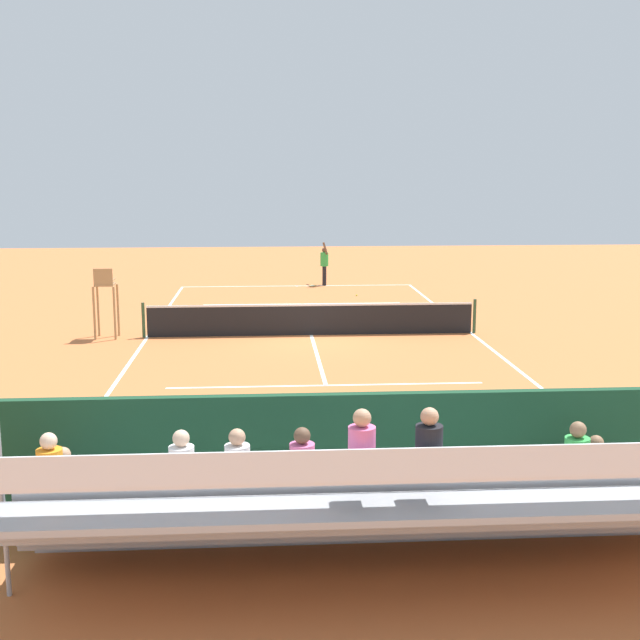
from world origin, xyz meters
The scene contains 11 objects.
ground_plane centered at (0.00, 0.00, 0.00)m, with size 60.00×60.00×0.00m, color #C66B38.
court_line_markings centered at (0.00, -0.04, 0.00)m, with size 10.10×22.20×0.01m.
tennis_net centered at (0.00, 0.00, 0.50)m, with size 10.30×0.10×1.07m.
backdrop_wall centered at (0.00, 14.00, 1.00)m, with size 18.00×0.16×2.00m, color #194228.
bleacher_stand centered at (0.13, 15.36, 0.96)m, with size 9.06×2.40×2.48m.
umpire_chair centered at (6.20, 0.05, 1.31)m, with size 0.67×0.67×2.14m.
courtside_bench centered at (-2.35, 13.27, 0.56)m, with size 1.80×0.40×0.93m.
equipment_bag centered at (-0.63, 13.40, 0.18)m, with size 0.90×0.36×0.36m, color #334C8C.
tennis_player centered at (-1.22, -11.15, 1.02)m, with size 0.39×0.54×1.93m.
tennis_racket centered at (-0.67, -10.99, 0.01)m, with size 0.47×0.55×0.03m.
tennis_ball_near centered at (-2.30, -7.90, 0.03)m, with size 0.07×0.07×0.07m, color #CCDB33.
Camera 1 is at (1.41, 24.78, 5.00)m, focal length 46.11 mm.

